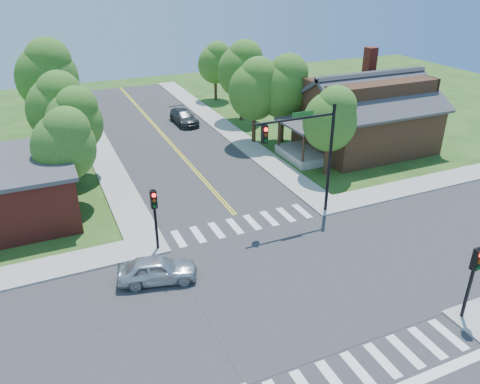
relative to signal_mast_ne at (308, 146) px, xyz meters
name	(u,v)px	position (x,y,z in m)	size (l,w,h in m)	color
ground	(293,280)	(-3.91, -5.59, -4.85)	(100.00, 100.00, 0.00)	#274716
road_ns	(294,280)	(-3.91, -5.59, -4.83)	(10.00, 90.00, 0.04)	#2D2D30
road_ew	(294,280)	(-3.91, -5.59, -4.83)	(90.00, 10.00, 0.04)	#2D2D30
intersection_patch	(293,280)	(-3.91, -5.59, -4.85)	(10.20, 10.20, 0.06)	#2D2D30
sidewalk_ne	(357,140)	(11.90, 10.23, -4.78)	(40.00, 40.00, 0.14)	#9E9B93
crosswalk_north	(244,224)	(-3.91, 0.61, -4.80)	(8.85, 2.00, 0.01)	white
crosswalk_south	(370,365)	(-3.91, -11.79, -4.80)	(8.85, 2.00, 0.01)	white
centerline	(294,280)	(-3.91, -5.59, -4.80)	(0.30, 90.00, 0.01)	yellow
stop_bar	(443,371)	(-1.41, -13.19, -4.85)	(4.60, 0.45, 0.09)	white
signal_mast_ne	(308,146)	(0.00, 0.00, 0.00)	(5.30, 0.42, 7.20)	black
signal_pole_se	(474,270)	(1.69, -11.21, -2.19)	(0.34, 0.42, 3.80)	black
signal_pole_nw	(155,209)	(-9.51, -0.01, -2.19)	(0.34, 0.42, 3.80)	black
house_ne	(366,111)	(11.19, 8.65, -1.52)	(13.05, 8.80, 7.11)	#362112
tree_e_a	(331,118)	(5.16, 5.10, -0.36)	(4.03, 3.83, 6.86)	#382314
tree_e_b	(285,85)	(5.54, 12.82, 0.32)	(4.64, 4.41, 7.89)	#382314
tree_e_c	(242,68)	(4.92, 20.38, 0.44)	(4.75, 4.51, 8.08)	#382314
tree_e_d	(216,62)	(5.42, 28.90, -0.43)	(3.97, 3.77, 6.75)	#382314
tree_w_a	(65,143)	(-13.15, 7.61, -0.40)	(4.00, 3.80, 6.80)	#382314
tree_w_b	(58,106)	(-12.88, 14.46, 0.18)	(4.52, 4.30, 7.69)	#382314
tree_w_c	(48,74)	(-12.96, 22.10, 1.09)	(5.34, 5.07, 9.07)	#382314
tree_w_d	(49,71)	(-12.52, 31.78, -0.55)	(3.86, 3.67, 6.56)	#382314
tree_house	(255,88)	(3.11, 13.63, 0.17)	(4.50, 4.28, 7.66)	#382314
tree_bldg	(75,119)	(-11.98, 12.31, -0.31)	(4.08, 3.87, 6.93)	#382314
car_silver	(157,270)	(-10.28, -2.83, -4.17)	(4.28, 2.55, 1.36)	silver
car_dgrey	(184,117)	(-1.00, 21.52, -4.17)	(2.06, 4.75, 1.36)	#333638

